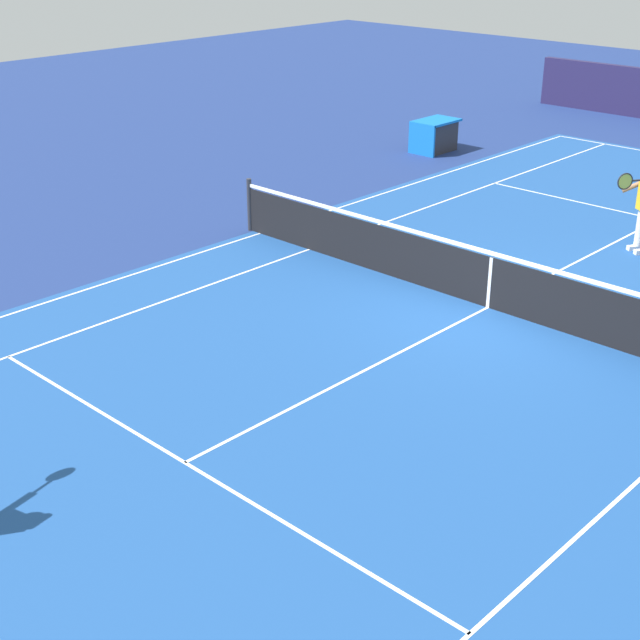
% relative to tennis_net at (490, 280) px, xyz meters
% --- Properties ---
extents(ground_plane, '(60.00, 60.00, 0.00)m').
position_rel_tennis_net_xyz_m(ground_plane, '(0.00, 0.00, -0.49)').
color(ground_plane, navy).
extents(court_slab, '(24.20, 11.40, 0.00)m').
position_rel_tennis_net_xyz_m(court_slab, '(0.00, 0.00, -0.49)').
color(court_slab, '#1E4C93').
rests_on(court_slab, ground_plane).
extents(court_line_markings, '(23.85, 11.05, 0.01)m').
position_rel_tennis_net_xyz_m(court_line_markings, '(0.00, 0.00, -0.49)').
color(court_line_markings, white).
rests_on(court_line_markings, ground_plane).
extents(tennis_net, '(0.10, 11.70, 1.08)m').
position_rel_tennis_net_xyz_m(tennis_net, '(0.00, 0.00, 0.00)').
color(tennis_net, '#2D2D33').
rests_on(tennis_net, ground_plane).
extents(equipment_cart_tarped, '(1.25, 0.84, 0.85)m').
position_rel_tennis_net_xyz_m(equipment_cart_tarped, '(-7.92, -7.07, -0.05)').
color(equipment_cart_tarped, '#2D2D33').
rests_on(equipment_cart_tarped, ground_plane).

